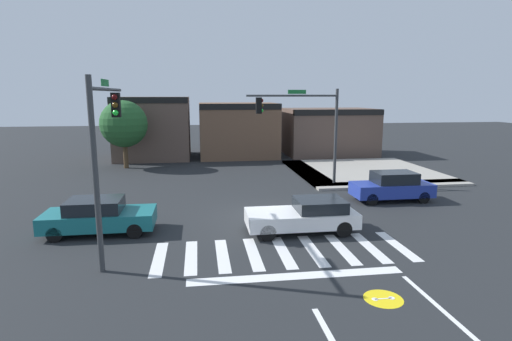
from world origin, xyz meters
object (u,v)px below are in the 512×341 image
object	(u,v)px
car_white	(305,215)
car_blue	(392,186)
roadside_tree	(124,124)
traffic_signal_northeast	(303,119)
car_teal	(99,216)
traffic_signal_southwest	(105,134)

from	to	relation	value
car_white	car_blue	bearing A→B (deg)	-144.33
roadside_tree	traffic_signal_northeast	bearing A→B (deg)	-34.33
car_teal	car_blue	bearing A→B (deg)	-167.28
traffic_signal_southwest	car_white	world-z (taller)	traffic_signal_southwest
traffic_signal_northeast	car_teal	world-z (taller)	traffic_signal_northeast
traffic_signal_southwest	car_teal	distance (m)	4.26
roadside_tree	car_teal	bearing A→B (deg)	-84.51
traffic_signal_northeast	roadside_tree	world-z (taller)	traffic_signal_northeast
traffic_signal_northeast	traffic_signal_southwest	size ratio (longest dim) A/B	0.97
traffic_signal_northeast	car_blue	world-z (taller)	traffic_signal_northeast
traffic_signal_northeast	roadside_tree	xyz separation A→B (m)	(-11.85, 8.09, -0.76)
traffic_signal_northeast	car_white	size ratio (longest dim) A/B	1.32
car_teal	roadside_tree	world-z (taller)	roadside_tree
traffic_signal_southwest	car_teal	world-z (taller)	traffic_signal_southwest
car_teal	traffic_signal_northeast	bearing A→B (deg)	-144.74
traffic_signal_southwest	car_teal	size ratio (longest dim) A/B	1.40
car_blue	car_teal	distance (m)	14.60
traffic_signal_northeast	car_white	distance (m)	9.24
traffic_signal_northeast	car_white	world-z (taller)	traffic_signal_northeast
traffic_signal_northeast	car_teal	distance (m)	13.15
car_teal	roadside_tree	distance (m)	15.72
car_white	roadside_tree	distance (m)	19.34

